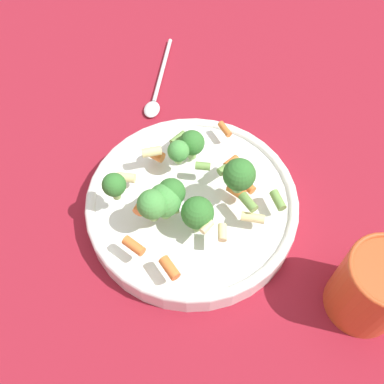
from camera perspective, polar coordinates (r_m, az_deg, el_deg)
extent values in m
plane|color=maroon|center=(0.64, 0.00, -2.51)|extent=(3.00, 3.00, 0.00)
cylinder|color=white|center=(0.63, 0.00, -1.78)|extent=(0.29, 0.29, 0.03)
torus|color=white|center=(0.61, 0.00, -1.01)|extent=(0.29, 0.29, 0.01)
cylinder|color=#8CB766|center=(0.64, -0.01, 4.99)|extent=(0.01, 0.01, 0.02)
sphere|color=#33722D|center=(0.62, -0.01, 6.28)|extent=(0.04, 0.04, 0.04)
cylinder|color=#8CB766|center=(0.58, -2.56, -1.22)|extent=(0.01, 0.01, 0.01)
sphere|color=#33722D|center=(0.56, -2.65, -0.04)|extent=(0.04, 0.04, 0.04)
cylinder|color=#8CB766|center=(0.57, 5.80, 0.82)|extent=(0.01, 0.01, 0.01)
sphere|color=#33722D|center=(0.55, 6.02, 2.22)|extent=(0.04, 0.04, 0.04)
cylinder|color=#8CB766|center=(0.58, -9.57, -0.37)|extent=(0.01, 0.01, 0.01)
sphere|color=#33722D|center=(0.56, -9.87, 0.74)|extent=(0.03, 0.03, 0.03)
cylinder|color=#8CB766|center=(0.56, -4.92, -2.81)|extent=(0.01, 0.01, 0.02)
sphere|color=#479342|center=(0.54, -5.10, -1.57)|extent=(0.04, 0.04, 0.04)
cylinder|color=#8CB766|center=(0.62, -1.70, 4.22)|extent=(0.01, 0.01, 0.01)
sphere|color=#479342|center=(0.60, -1.74, 5.23)|extent=(0.03, 0.03, 0.03)
cylinder|color=#8CB766|center=(0.58, 1.16, -3.92)|extent=(0.01, 0.01, 0.02)
sphere|color=#33722D|center=(0.55, 1.21, -2.59)|extent=(0.04, 0.04, 0.04)
cylinder|color=#8CB766|center=(0.58, -3.39, -2.43)|extent=(0.02, 0.02, 0.02)
sphere|color=#479342|center=(0.56, -3.53, -1.06)|extent=(0.04, 0.04, 0.04)
cylinder|color=orange|center=(0.55, -7.40, -6.79)|extent=(0.03, 0.03, 0.01)
cylinder|color=beige|center=(0.58, 7.73, -3.25)|extent=(0.03, 0.02, 0.01)
cylinder|color=beige|center=(0.54, 3.87, -5.15)|extent=(0.01, 0.02, 0.01)
cylinder|color=#729E4C|center=(0.60, 1.39, 3.31)|extent=(0.02, 0.02, 0.01)
cylinder|color=#729E4C|center=(0.60, 4.51, 3.13)|extent=(0.03, 0.02, 0.01)
cylinder|color=beige|center=(0.61, 6.87, 1.60)|extent=(0.01, 0.03, 0.01)
cylinder|color=orange|center=(0.54, -2.86, -9.60)|extent=(0.02, 0.03, 0.01)
cylinder|color=orange|center=(0.63, -4.58, 4.73)|extent=(0.03, 0.03, 0.01)
cylinder|color=#729E4C|center=(0.57, -2.12, -1.64)|extent=(0.01, 0.02, 0.01)
cylinder|color=orange|center=(0.66, 4.19, 7.97)|extent=(0.02, 0.03, 0.01)
cylinder|color=#729E4C|center=(0.64, -1.73, 6.82)|extent=(0.03, 0.02, 0.01)
cylinder|color=#729E4C|center=(0.59, 10.86, -1.03)|extent=(0.02, 0.03, 0.01)
cylinder|color=orange|center=(0.61, 7.07, 0.97)|extent=(0.02, 0.02, 0.01)
cylinder|color=orange|center=(0.61, 5.04, 3.80)|extent=(0.02, 0.02, 0.01)
cylinder|color=beige|center=(0.54, 1.91, -4.43)|extent=(0.02, 0.02, 0.01)
cylinder|color=beige|center=(0.61, -5.14, 5.11)|extent=(0.03, 0.01, 0.01)
cylinder|color=beige|center=(0.61, -8.38, 1.85)|extent=(0.03, 0.02, 0.01)
cylinder|color=orange|center=(0.57, -6.23, -1.50)|extent=(0.03, 0.03, 0.01)
cylinder|color=#729E4C|center=(0.57, 7.16, -1.30)|extent=(0.02, 0.03, 0.01)
cylinder|color=orange|center=(0.60, 5.65, 0.20)|extent=(0.03, 0.03, 0.01)
cylinder|color=#CC4C23|center=(0.57, 21.99, -11.22)|extent=(0.09, 0.09, 0.11)
cylinder|color=silver|center=(0.82, -3.76, 15.29)|extent=(0.05, 0.15, 0.01)
ellipsoid|color=silver|center=(0.75, -5.12, 10.41)|extent=(0.04, 0.04, 0.01)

